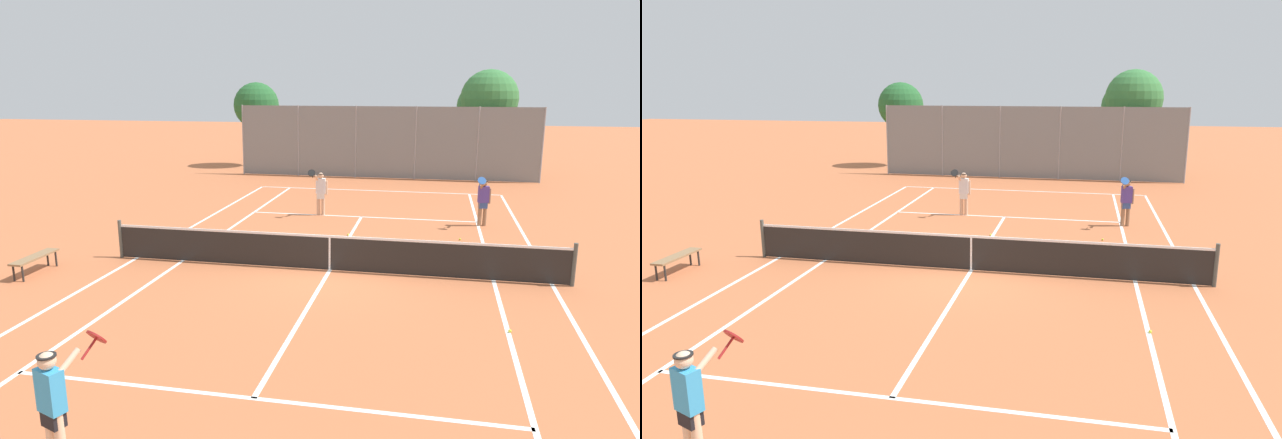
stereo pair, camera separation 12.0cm
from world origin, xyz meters
The scene contains 13 objects.
ground_plane centered at (0.00, 0.00, 0.00)m, with size 120.00×120.00×0.00m, color #BC663D.
court_line_markings centered at (0.00, 0.00, 0.00)m, with size 11.10×23.90×0.01m.
tennis_net centered at (0.00, 0.00, 0.51)m, with size 12.00×0.10×1.07m.
player_near_side centered at (-1.86, -8.47, 0.93)m, with size 0.84×0.69×1.77m.
player_far_left centered at (-1.54, 6.41, 0.93)m, with size 0.64×0.75×1.77m.
player_far_right centered at (4.25, 5.86, 0.93)m, with size 0.54×0.83×1.77m.
loose_tennis_ball_0 centered at (3.45, 3.78, 0.03)m, with size 0.07×0.07×0.07m, color #D1DB33.
loose_tennis_ball_1 centered at (4.16, -3.08, 0.03)m, with size 0.07×0.07×0.07m, color #D1DB33.
loose_tennis_ball_3 centered at (-0.07, 3.63, 0.03)m, with size 0.07×0.07×0.07m, color #D1DB33.
courtside_bench centered at (-7.36, -1.73, 0.41)m, with size 0.36×1.50×0.47m.
back_fence centered at (0.00, 15.67, 1.86)m, with size 15.48×0.08×3.72m.
tree_behind_left centered at (-7.90, 18.90, 3.50)m, with size 2.68×2.68×4.93m.
tree_behind_right centered at (5.07, 17.96, 3.94)m, with size 3.15×3.02×5.57m.
Camera 1 is at (2.59, -13.96, 4.70)m, focal length 32.00 mm.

